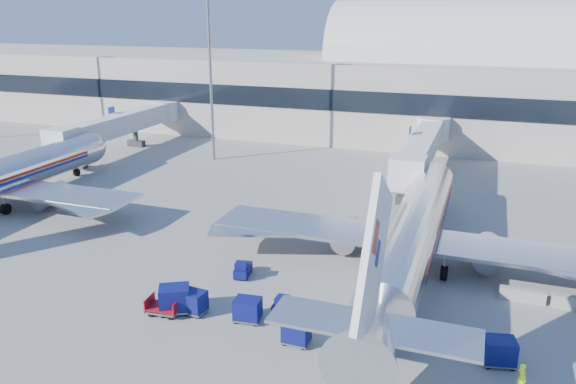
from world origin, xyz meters
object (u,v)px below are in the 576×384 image
at_px(tug_lead, 288,308).
at_px(cart_train_a, 248,309).
at_px(tug_left, 243,269).
at_px(cart_train_c, 175,299).
at_px(tug_right, 391,322).
at_px(cart_solo_near, 296,332).
at_px(ramp_worker, 522,378).
at_px(cart_solo_far, 500,351).
at_px(cart_open_red, 164,308).
at_px(mast_west, 209,47).
at_px(jetbridge_near, 424,145).
at_px(barrier_near, 522,295).
at_px(cart_train_b, 193,302).
at_px(barrier_mid, 575,303).
at_px(jetbridge_mid, 125,123).
at_px(airliner_main, 413,234).

xyz_separation_m(tug_lead, cart_train_a, (-2.27, -1.32, 0.19)).
relative_size(tug_left, cart_train_c, 0.84).
relative_size(tug_right, cart_solo_near, 1.48).
distance_m(tug_lead, ramp_worker, 14.41).
xyz_separation_m(cart_train_a, ramp_worker, (16.38, -1.64, 0.00)).
bearing_deg(cart_solo_far, ramp_worker, -75.67).
relative_size(tug_right, cart_open_red, 1.10).
xyz_separation_m(mast_west, ramp_worker, (37.58, -38.46, -13.96)).
height_order(tug_right, tug_left, tug_right).
xyz_separation_m(jetbridge_near, tug_left, (-9.35, -31.89, -3.33)).
relative_size(jetbridge_near, cart_solo_near, 16.18).
height_order(mast_west, cart_train_a, mast_west).
bearing_deg(cart_open_red, barrier_near, 18.62).
bearing_deg(cart_solo_near, cart_train_b, 173.55).
bearing_deg(ramp_worker, tug_right, 29.78).
height_order(barrier_mid, tug_lead, tug_lead).
xyz_separation_m(barrier_mid, tug_left, (-23.05, -3.09, 0.15)).
distance_m(jetbridge_mid, cart_train_b, 49.57).
bearing_deg(cart_open_red, jetbridge_near, 67.54).
height_order(mast_west, tug_lead, mast_west).
distance_m(barrier_near, cart_train_c, 23.77).
distance_m(tug_right, cart_train_c, 14.14).
bearing_deg(ramp_worker, cart_solo_near, 53.89).
xyz_separation_m(airliner_main, barrier_mid, (11.30, -2.51, -2.48)).
distance_m(airliner_main, ramp_worker, 15.16).
height_order(tug_lead, cart_solo_far, cart_solo_far).
bearing_deg(tug_left, cart_open_red, 150.01).
xyz_separation_m(barrier_near, cart_train_a, (-16.80, -8.82, 0.38)).
relative_size(cart_train_a, cart_solo_far, 0.92).
relative_size(mast_west, tug_lead, 10.55).
bearing_deg(cart_train_a, cart_solo_far, -4.18).
distance_m(tug_lead, tug_left, 6.84).
bearing_deg(ramp_worker, cart_train_c, 52.26).
xyz_separation_m(cart_train_a, cart_train_b, (-3.82, -0.28, -0.01)).
height_order(jetbridge_near, tug_left, jetbridge_near).
height_order(airliner_main, ramp_worker, airliner_main).
bearing_deg(cart_train_c, jetbridge_near, 44.87).
distance_m(tug_right, cart_train_b, 12.91).
xyz_separation_m(cart_train_a, cart_open_red, (-5.53, -1.10, -0.42)).
distance_m(tug_right, cart_solo_near, 6.06).
bearing_deg(mast_west, cart_train_c, -66.61).
bearing_deg(cart_train_a, tug_lead, 23.99).
relative_size(tug_lead, cart_open_red, 0.94).
relative_size(tug_left, ramp_worker, 1.30).
distance_m(barrier_mid, cart_solo_near, 19.24).
xyz_separation_m(jetbridge_near, cart_open_red, (-11.93, -38.73, -3.52)).
bearing_deg(airliner_main, cart_open_red, -139.07).
bearing_deg(cart_train_c, cart_train_a, -21.51).
distance_m(barrier_near, tug_lead, 16.35).
bearing_deg(tug_left, mast_west, 21.10).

